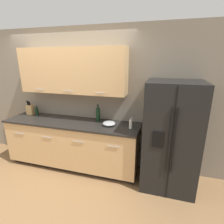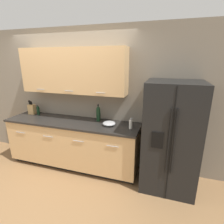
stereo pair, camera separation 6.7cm
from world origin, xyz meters
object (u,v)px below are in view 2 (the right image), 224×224
at_px(refrigerator, 170,137).
at_px(mixing_bowl, 109,123).
at_px(knife_block, 32,109).
at_px(soap_dispenser, 131,124).
at_px(wine_bottle, 98,114).
at_px(oil_bottle, 38,110).

bearing_deg(refrigerator, mixing_bowl, 177.30).
bearing_deg(knife_block, soap_dispenser, -4.76).
bearing_deg(wine_bottle, oil_bottle, -179.82).
distance_m(wine_bottle, mixing_bowl, 0.33).
xyz_separation_m(wine_bottle, mixing_bowl, (0.26, -0.16, -0.11)).
distance_m(knife_block, oil_bottle, 0.15).
relative_size(knife_block, mixing_bowl, 1.31).
xyz_separation_m(refrigerator, oil_bottle, (-2.64, 0.21, 0.15)).
bearing_deg(soap_dispenser, oil_bottle, 174.61).
distance_m(refrigerator, mixing_bowl, 1.03).
height_order(knife_block, soap_dispenser, knife_block).
relative_size(soap_dispenser, mixing_bowl, 0.84).
distance_m(soap_dispenser, oil_bottle, 2.01).
relative_size(knife_block, wine_bottle, 0.94).
bearing_deg(knife_block, mixing_bowl, -4.87).
bearing_deg(knife_block, wine_bottle, 0.53).
bearing_deg(refrigerator, oil_bottle, 175.49).
bearing_deg(mixing_bowl, refrigerator, -2.70).
bearing_deg(mixing_bowl, wine_bottle, 148.01).
height_order(refrigerator, oil_bottle, refrigerator).
relative_size(oil_bottle, mixing_bowl, 0.87).
height_order(refrigerator, wine_bottle, refrigerator).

